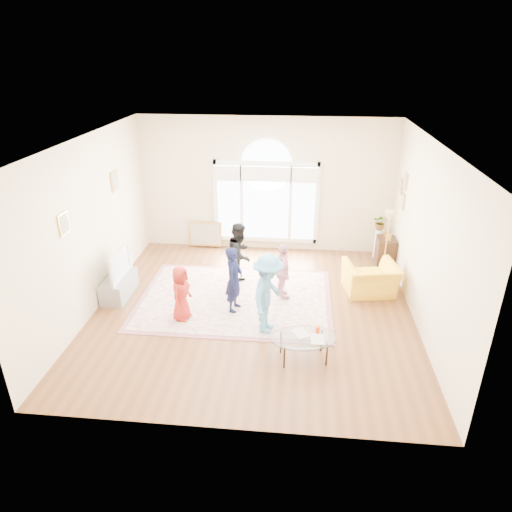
# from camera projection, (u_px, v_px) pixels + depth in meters

# --- Properties ---
(ground) EXTENTS (6.00, 6.00, 0.00)m
(ground) POSITION_uv_depth(u_px,v_px,m) (253.00, 310.00, 8.74)
(ground) COLOR brown
(ground) RESTS_ON ground
(room_shell) EXTENTS (6.00, 6.00, 6.00)m
(room_shell) POSITION_uv_depth(u_px,v_px,m) (266.00, 189.00, 10.64)
(room_shell) COLOR beige
(room_shell) RESTS_ON ground
(area_rug) EXTENTS (3.60, 2.60, 0.02)m
(area_rug) POSITION_uv_depth(u_px,v_px,m) (235.00, 299.00, 9.11)
(area_rug) COLOR beige
(area_rug) RESTS_ON ground
(rug_border) EXTENTS (3.80, 2.80, 0.01)m
(rug_border) POSITION_uv_depth(u_px,v_px,m) (235.00, 299.00, 9.12)
(rug_border) COLOR #935A61
(rug_border) RESTS_ON ground
(tv_console) EXTENTS (0.45, 1.00, 0.42)m
(tv_console) POSITION_uv_depth(u_px,v_px,m) (119.00, 286.00, 9.17)
(tv_console) COLOR gray
(tv_console) RESTS_ON ground
(television) EXTENTS (0.17, 1.02, 0.59)m
(television) POSITION_uv_depth(u_px,v_px,m) (116.00, 264.00, 8.96)
(television) COLOR black
(television) RESTS_ON tv_console
(coffee_table) EXTENTS (1.17, 0.86, 0.54)m
(coffee_table) POSITION_uv_depth(u_px,v_px,m) (304.00, 338.00, 7.22)
(coffee_table) COLOR silver
(coffee_table) RESTS_ON ground
(armchair) EXTENTS (1.14, 1.04, 0.65)m
(armchair) POSITION_uv_depth(u_px,v_px,m) (370.00, 279.00, 9.21)
(armchair) COLOR yellow
(armchair) RESTS_ON ground
(side_cabinet) EXTENTS (0.40, 0.50, 0.70)m
(side_cabinet) POSITION_uv_depth(u_px,v_px,m) (385.00, 253.00, 10.31)
(side_cabinet) COLOR black
(side_cabinet) RESTS_ON ground
(floor_lamp) EXTENTS (0.29, 0.29, 1.51)m
(floor_lamp) POSITION_uv_depth(u_px,v_px,m) (389.00, 222.00, 9.47)
(floor_lamp) COLOR black
(floor_lamp) RESTS_ON ground
(plant_pedestal) EXTENTS (0.20, 0.20, 0.70)m
(plant_pedestal) POSITION_uv_depth(u_px,v_px,m) (378.00, 244.00, 10.79)
(plant_pedestal) COLOR white
(plant_pedestal) RESTS_ON ground
(potted_plant) EXTENTS (0.42, 0.39, 0.38)m
(potted_plant) POSITION_uv_depth(u_px,v_px,m) (381.00, 222.00, 10.57)
(potted_plant) COLOR #33722D
(potted_plant) RESTS_ON plant_pedestal
(leaning_picture) EXTENTS (0.80, 0.14, 0.62)m
(leaning_picture) POSITION_uv_depth(u_px,v_px,m) (206.00, 247.00, 11.50)
(leaning_picture) COLOR tan
(leaning_picture) RESTS_ON ground
(child_red) EXTENTS (0.44, 0.57, 1.04)m
(child_red) POSITION_uv_depth(u_px,v_px,m) (181.00, 293.00, 8.24)
(child_red) COLOR #AB261E
(child_red) RESTS_ON area_rug
(child_navy) EXTENTS (0.39, 0.51, 1.28)m
(child_navy) POSITION_uv_depth(u_px,v_px,m) (234.00, 279.00, 8.48)
(child_navy) COLOR #111433
(child_navy) RESTS_ON area_rug
(child_black) EXTENTS (0.66, 0.76, 1.35)m
(child_black) POSITION_uv_depth(u_px,v_px,m) (240.00, 254.00, 9.41)
(child_black) COLOR black
(child_black) RESTS_ON area_rug
(child_pink) EXTENTS (0.49, 0.73, 1.15)m
(child_pink) POSITION_uv_depth(u_px,v_px,m) (283.00, 272.00, 8.91)
(child_pink) COLOR #F1A7B6
(child_pink) RESTS_ON area_rug
(child_blue) EXTENTS (0.76, 1.05, 1.46)m
(child_blue) POSITION_uv_depth(u_px,v_px,m) (268.00, 294.00, 7.80)
(child_blue) COLOR #539ACA
(child_blue) RESTS_ON area_rug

